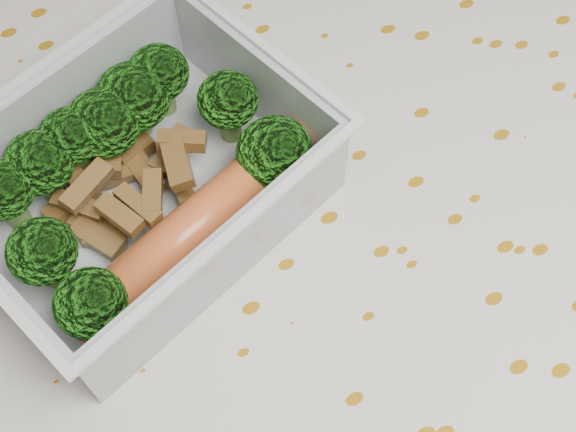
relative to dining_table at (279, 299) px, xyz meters
name	(u,v)px	position (x,y,z in m)	size (l,w,h in m)	color
dining_table	(279,299)	(0.00, 0.00, 0.00)	(1.40, 0.90, 0.75)	brown
tablecloth	(278,266)	(0.00, 0.00, 0.05)	(1.46, 0.96, 0.19)	silver
lunch_container	(142,189)	(-0.05, 0.05, 0.11)	(0.21, 0.18, 0.06)	silver
broccoli_florets	(125,154)	(-0.05, 0.06, 0.12)	(0.16, 0.14, 0.05)	#608C3F
meat_pile	(122,182)	(-0.06, 0.06, 0.11)	(0.09, 0.08, 0.03)	brown
sausage	(196,227)	(-0.04, 0.01, 0.11)	(0.15, 0.07, 0.03)	#C85729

